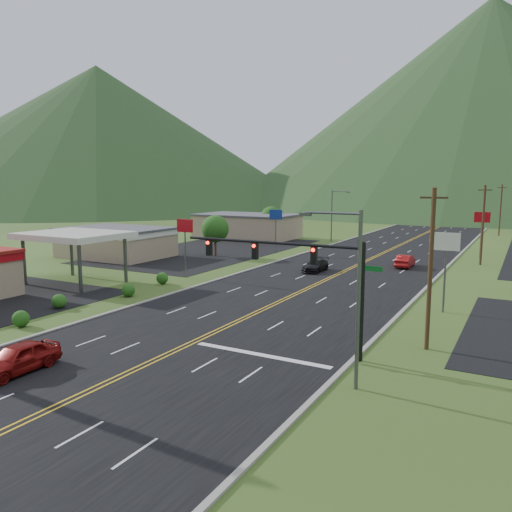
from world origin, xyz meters
The scene contains 24 objects.
ground centered at (0.00, 0.00, 0.00)m, with size 500.00×500.00×0.00m, color #2E4117.
road centered at (0.00, 0.00, 0.00)m, with size 20.00×460.00×0.04m, color black.
curb_east centered at (10.15, 0.00, 0.00)m, with size 0.30×460.00×0.14m, color gray.
traffic_signal centered at (6.48, 14.00, 5.33)m, with size 13.10×0.43×7.00m.
streetlight_east centered at (11.18, 10.00, 5.18)m, with size 3.28×0.25×9.00m.
streetlight_west centered at (-11.68, 70.00, 5.18)m, with size 3.28×0.25×9.00m.
gas_canopy centered at (-22.00, 22.00, 4.87)m, with size 10.00×8.00×5.30m.
building_west_mid centered at (-32.00, 38.00, 2.27)m, with size 14.40×10.40×4.10m.
building_west_far centered at (-28.00, 68.00, 2.26)m, with size 18.40×11.40×4.50m.
pole_sign_west_a centered at (-14.00, 30.00, 5.05)m, with size 2.00×0.18×6.40m.
pole_sign_west_b centered at (-14.00, 52.00, 5.05)m, with size 2.00×0.18×6.40m.
pole_sign_east_a centered at (13.00, 28.00, 5.05)m, with size 2.00×0.18×6.40m.
pole_sign_east_b centered at (13.00, 60.00, 5.05)m, with size 2.00×0.18×6.40m.
tree_west_a centered at (-20.00, 45.00, 3.89)m, with size 3.84×3.84×5.82m.
tree_west_b centered at (-25.00, 72.00, 3.89)m, with size 3.84×3.84×5.82m.
utility_pole_a centered at (13.50, 18.00, 5.13)m, with size 1.60×0.28×10.00m.
utility_pole_b centered at (13.50, 55.00, 5.13)m, with size 1.60×0.28×10.00m.
utility_pole_c centered at (13.50, 95.00, 5.13)m, with size 1.60×0.28×10.00m.
utility_pole_d centered at (13.50, 135.00, 5.13)m, with size 1.60×0.28×10.00m.
mountain_n centered at (0.00, 220.00, 42.50)m, with size 220.00×220.00×85.00m, color #1E3518.
mountain_nw centered at (-148.49, 148.49, 30.00)m, with size 190.00×190.00×60.00m, color #1E3518.
car_red_near centered at (-5.29, 3.19, 0.81)m, with size 1.91×4.75×1.62m, color maroon.
car_dark_mid centered at (-2.95, 40.31, 0.69)m, with size 1.94×4.78×1.39m, color black.
car_red_far centered at (5.58, 48.33, 0.76)m, with size 1.62×4.64×1.53m, color #A01112.
Camera 1 is at (18.59, -13.35, 10.27)m, focal length 35.00 mm.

